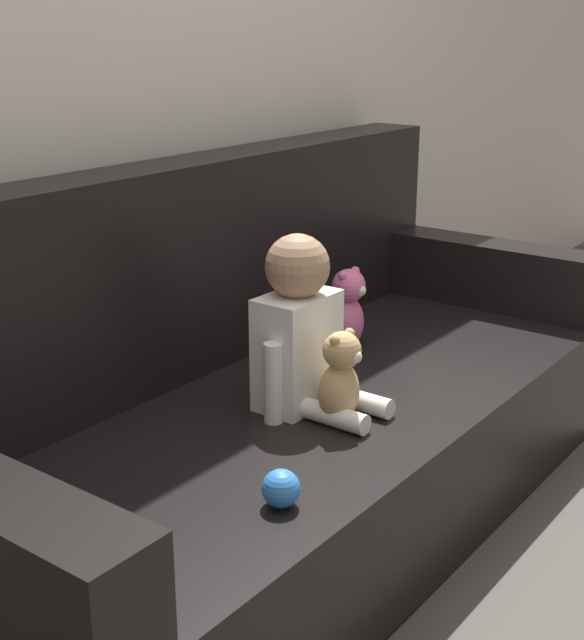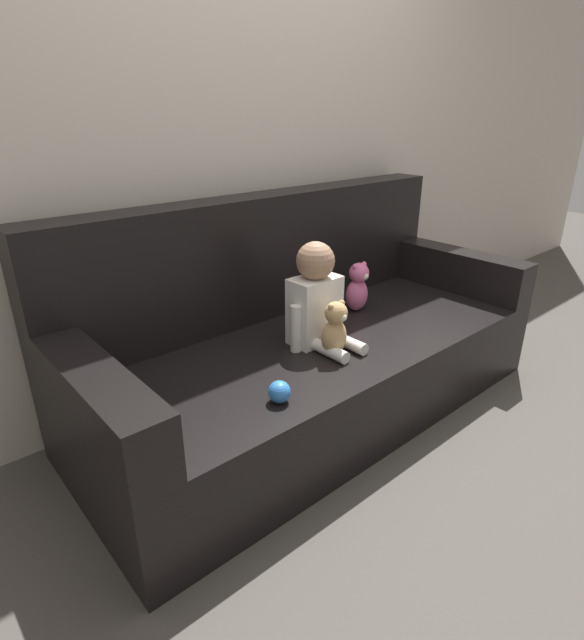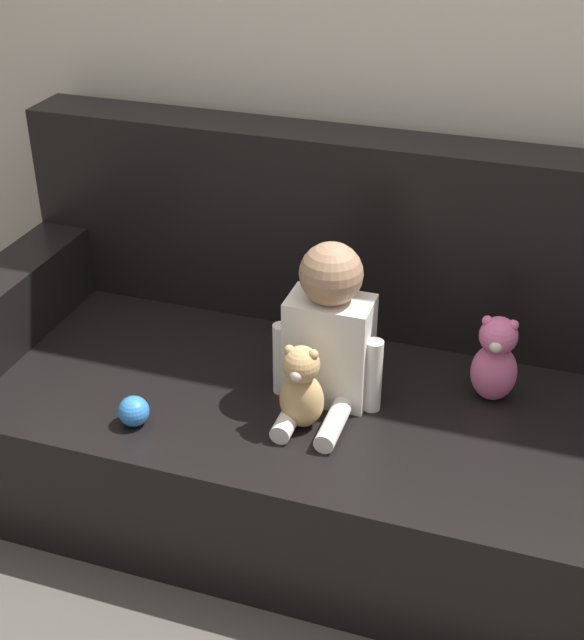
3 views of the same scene
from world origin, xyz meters
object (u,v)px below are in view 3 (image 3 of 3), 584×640
couch (360,396)px  person_baby (328,334)px  plush_toy_side (495,360)px  toy_ball (134,411)px  teddy_bear_brown (301,388)px

couch → person_baby: size_ratio=4.94×
person_baby → plush_toy_side: person_baby is taller
toy_ball → teddy_bear_brown: bearing=17.8°
couch → teddy_bear_brown: bearing=-107.9°
teddy_bear_brown → toy_ball: size_ratio=2.96×
teddy_bear_brown → plush_toy_side: (0.44, 0.27, 0.01)m
person_baby → teddy_bear_brown: 0.16m
couch → plush_toy_side: size_ratio=8.83×
plush_toy_side → couch: bearing=-179.1°
couch → person_baby: couch is taller
teddy_bear_brown → couch: bearing=72.1°
teddy_bear_brown → toy_ball: 0.43m
teddy_bear_brown → plush_toy_side: plush_toy_side is taller
plush_toy_side → toy_ball: plush_toy_side is taller
teddy_bear_brown → toy_ball: (-0.40, -0.13, -0.08)m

